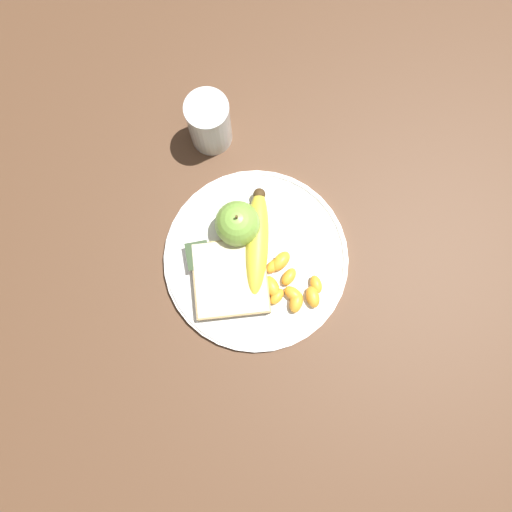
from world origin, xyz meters
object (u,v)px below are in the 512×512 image
(juice_glass, at_px, (209,124))
(bread_slice, at_px, (231,278))
(plate, at_px, (256,259))
(banana, at_px, (257,241))
(apple, at_px, (238,224))
(fork, at_px, (263,259))
(jam_packet, at_px, (199,256))

(juice_glass, xyz_separation_m, bread_slice, (-0.24, 0.01, -0.02))
(plate, height_order, banana, banana)
(apple, xyz_separation_m, fork, (-0.05, -0.03, -0.03))
(banana, height_order, jam_packet, banana)
(juice_glass, xyz_separation_m, fork, (-0.22, -0.04, -0.03))
(plate, relative_size, jam_packet, 6.72)
(apple, distance_m, bread_slice, 0.08)
(fork, bearing_deg, jam_packet, -25.77)
(banana, bearing_deg, juice_glass, 11.66)
(apple, height_order, bread_slice, apple)
(bread_slice, bearing_deg, juice_glass, -2.38)
(bread_slice, height_order, jam_packet, same)
(apple, height_order, fork, apple)
(banana, bearing_deg, fork, -171.90)
(banana, height_order, fork, banana)
(banana, distance_m, jam_packet, 0.09)
(apple, distance_m, banana, 0.04)
(juice_glass, relative_size, bread_slice, 0.81)
(bread_slice, bearing_deg, fork, -67.68)
(bread_slice, relative_size, jam_packet, 2.92)
(plate, relative_size, juice_glass, 2.84)
(juice_glass, relative_size, jam_packet, 2.37)
(plate, relative_size, apple, 3.67)
(apple, relative_size, bread_slice, 0.63)
(banana, xyz_separation_m, jam_packet, (-0.01, 0.09, -0.01))
(juice_glass, distance_m, banana, 0.20)
(apple, relative_size, banana, 0.46)
(plate, distance_m, bread_slice, 0.05)
(banana, height_order, bread_slice, banana)
(juice_glass, bearing_deg, plate, -171.09)
(plate, bearing_deg, banana, -14.47)
(apple, bearing_deg, plate, -159.81)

